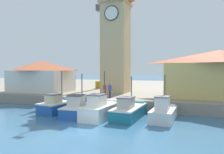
% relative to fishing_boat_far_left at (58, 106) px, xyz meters
% --- Properties ---
extents(ground_plane, '(300.00, 300.00, 0.00)m').
position_rel_fishing_boat_far_left_xyz_m(ground_plane, '(5.27, -5.15, -0.68)').
color(ground_plane, '#386689').
extents(quay_wharf, '(120.00, 40.00, 1.18)m').
position_rel_fishing_boat_far_left_xyz_m(quay_wharf, '(5.27, 22.94, -0.09)').
color(quay_wharf, gray).
rests_on(quay_wharf, ground).
extents(fishing_boat_far_left, '(2.74, 4.44, 4.22)m').
position_rel_fishing_boat_far_left_xyz_m(fishing_boat_far_left, '(0.00, 0.00, 0.00)').
color(fishing_boat_far_left, '#2356A8').
rests_on(fishing_boat_far_left, ground).
extents(fishing_boat_left_outer, '(2.66, 5.06, 3.97)m').
position_rel_fishing_boat_far_left_xyz_m(fishing_boat_left_outer, '(2.84, -0.71, 0.01)').
color(fishing_boat_left_outer, '#2356A8').
rests_on(fishing_boat_left_outer, ground).
extents(fishing_boat_left_inner, '(2.31, 5.29, 4.22)m').
position_rel_fishing_boat_far_left_xyz_m(fishing_boat_left_inner, '(5.14, -0.83, 0.10)').
color(fishing_boat_left_inner, silver).
rests_on(fishing_boat_left_inner, ground).
extents(fishing_boat_mid_left, '(2.18, 5.30, 3.72)m').
position_rel_fishing_boat_far_left_xyz_m(fishing_boat_mid_left, '(7.57, -0.19, 0.01)').
color(fishing_boat_mid_left, '#196B7F').
rests_on(fishing_boat_mid_left, ground).
extents(fishing_boat_center, '(2.03, 4.37, 3.90)m').
position_rel_fishing_boat_far_left_xyz_m(fishing_boat_center, '(10.59, -0.00, 0.03)').
color(fishing_boat_center, silver).
rests_on(fishing_boat_center, ground).
extents(clock_tower, '(3.87, 3.87, 16.81)m').
position_rel_fishing_boat_far_left_xyz_m(clock_tower, '(2.85, 9.75, 8.49)').
color(clock_tower, tan).
rests_on(clock_tower, quay_wharf).
extents(warehouse_left, '(8.60, 5.95, 4.48)m').
position_rel_fishing_boat_far_left_xyz_m(warehouse_left, '(-7.78, 7.26, 2.79)').
color(warehouse_left, silver).
rests_on(warehouse_left, quay_wharf).
extents(warehouse_right, '(11.99, 6.57, 5.40)m').
position_rel_fishing_boat_far_left_xyz_m(warehouse_right, '(15.73, 8.35, 3.25)').
color(warehouse_right, tan).
rests_on(warehouse_right, quay_wharf).
extents(port_crane_near, '(2.00, 10.91, 17.28)m').
position_rel_fishing_boat_far_left_xyz_m(port_crane_near, '(-1.48, 15.97, 6.85)').
color(port_crane_near, '#976E11').
rests_on(port_crane_near, quay_wharf).
extents(dock_worker_near_tower, '(0.34, 0.22, 1.62)m').
position_rel_fishing_boat_far_left_xyz_m(dock_worker_near_tower, '(4.23, 3.84, 1.34)').
color(dock_worker_near_tower, '#33333D').
rests_on(dock_worker_near_tower, quay_wharf).
extents(dock_worker_along_quay, '(0.34, 0.22, 1.62)m').
position_rel_fishing_boat_far_left_xyz_m(dock_worker_along_quay, '(3.46, 4.21, 1.34)').
color(dock_worker_along_quay, '#33333D').
rests_on(dock_worker_along_quay, quay_wharf).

